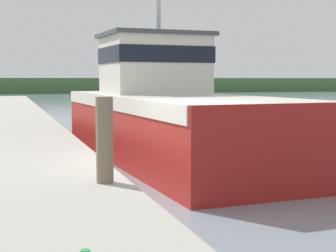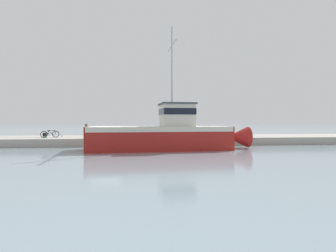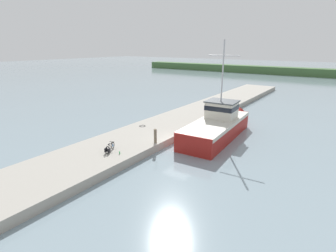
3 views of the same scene
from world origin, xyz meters
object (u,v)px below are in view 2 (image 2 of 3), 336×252
at_px(water_bottle_on_curb, 46,137).
at_px(water_bottle_by_bike, 62,136).
at_px(fishing_boat_main, 166,133).
at_px(bicycle_touring, 48,134).
at_px(mooring_post, 86,131).

bearing_deg(water_bottle_on_curb, water_bottle_by_bike, 152.82).
height_order(fishing_boat_main, water_bottle_by_bike, fishing_boat_main).
xyz_separation_m(fishing_boat_main, bicycle_touring, (-4.88, -10.64, -0.27)).
distance_m(bicycle_touring, water_bottle_on_curb, 1.05).
height_order(mooring_post, water_bottle_by_bike, mooring_post).
relative_size(bicycle_touring, mooring_post, 1.18).
bearing_deg(mooring_post, water_bottle_by_bike, -132.13).
bearing_deg(bicycle_touring, water_bottle_by_bike, 102.01).
distance_m(fishing_boat_main, water_bottle_on_curb, 11.16).
height_order(bicycle_touring, water_bottle_on_curb, bicycle_touring).
bearing_deg(bicycle_touring, fishing_boat_main, 44.57).
height_order(bicycle_touring, mooring_post, mooring_post).
height_order(fishing_boat_main, bicycle_touring, fishing_boat_main).
relative_size(fishing_boat_main, bicycle_touring, 8.52).
relative_size(mooring_post, water_bottle_by_bike, 6.14).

